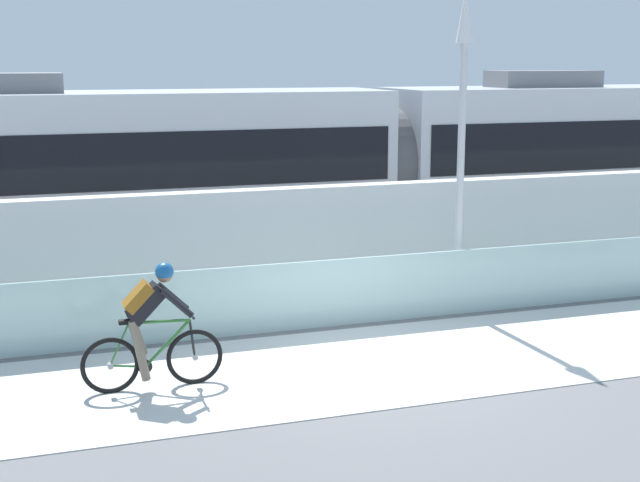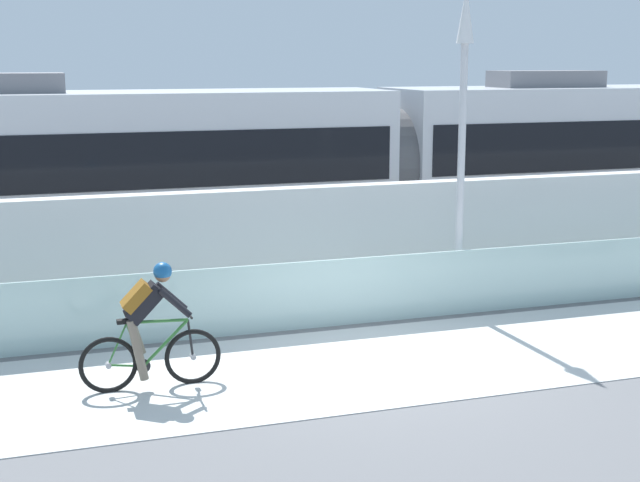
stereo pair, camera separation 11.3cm
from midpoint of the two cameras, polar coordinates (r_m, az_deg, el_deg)
The scene contains 9 objects.
ground_plane at distance 12.43m, azimuth 3.77°, elevation -7.69°, with size 200.00×200.00×0.00m, color slate.
bike_path_deck at distance 12.43m, azimuth 3.77°, elevation -7.67°, with size 32.00×3.20×0.01m, color silver.
glass_parapet at distance 13.94m, azimuth 0.96°, elevation -3.30°, with size 32.00×0.05×1.05m, color silver.
concrete_barrier_wall at distance 15.51m, azimuth -1.22°, elevation -0.13°, with size 32.00×0.36×1.93m, color silver.
tram_rail_near at distance 18.05m, azimuth -3.51°, elevation -1.62°, with size 32.00×0.08×0.01m, color #595654.
tram_rail_far at distance 19.41m, azimuth -4.59°, elevation -0.71°, with size 32.00×0.08×0.01m, color #595654.
tram at distance 19.33m, azimuth 4.36°, elevation 4.92°, with size 22.56×2.54×3.81m.
cyclist_on_bike at distance 11.45m, azimuth -10.43°, elevation -5.35°, with size 1.77×0.58×1.61m.
lamp_post_antenna at distance 14.69m, azimuth 9.21°, elevation 8.25°, with size 0.28×0.28×5.20m.
Camera 2 is at (-4.38, -10.90, 4.06)m, focal length 50.82 mm.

